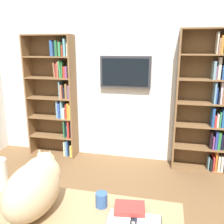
# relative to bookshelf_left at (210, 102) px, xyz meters

# --- Properties ---
(wall_back) EXTENTS (4.52, 0.06, 2.70)m
(wall_back) POSITION_rel_bookshelf_left_xyz_m (1.28, -0.17, 0.31)
(wall_back) COLOR silver
(wall_back) RESTS_ON ground
(bookshelf_left) EXTENTS (0.77, 0.28, 2.05)m
(bookshelf_left) POSITION_rel_bookshelf_left_xyz_m (0.00, 0.00, 0.00)
(bookshelf_left) COLOR brown
(bookshelf_left) RESTS_ON ground
(bookshelf_right) EXTENTS (0.79, 0.28, 1.99)m
(bookshelf_right) POSITION_rel_bookshelf_left_xyz_m (2.37, 0.00, -0.02)
(bookshelf_right) COLOR brown
(bookshelf_right) RESTS_ON ground
(wall_mounted_tv) EXTENTS (0.79, 0.07, 0.48)m
(wall_mounted_tv) POSITION_rel_bookshelf_left_xyz_m (1.25, -0.09, 0.39)
(wall_mounted_tv) COLOR #333338
(cat) EXTENTS (0.30, 0.63, 0.36)m
(cat) POSITION_rel_bookshelf_left_xyz_m (1.39, 2.41, -0.09)
(cat) COLOR #D1B284
(cat) RESTS_ON desk
(open_binder) EXTENTS (0.33, 0.23, 0.02)m
(open_binder) POSITION_rel_bookshelf_left_xyz_m (0.76, 2.42, -0.26)
(open_binder) COLOR #26262B
(open_binder) RESTS_ON desk
(paper_towel_roll) EXTENTS (0.11, 0.11, 0.23)m
(paper_towel_roll) POSITION_rel_bookshelf_left_xyz_m (1.78, 2.25, -0.15)
(paper_towel_roll) COLOR white
(paper_towel_roll) RESTS_ON desk
(coffee_mug) EXTENTS (0.08, 0.08, 0.10)m
(coffee_mug) POSITION_rel_bookshelf_left_xyz_m (0.99, 2.29, -0.22)
(coffee_mug) COLOR #335999
(coffee_mug) RESTS_ON desk
(desk_book_stack) EXTENTS (0.21, 0.16, 0.05)m
(desk_book_stack) POSITION_rel_bookshelf_left_xyz_m (0.80, 2.32, -0.24)
(desk_book_stack) COLOR #2D4C93
(desk_book_stack) RESTS_ON desk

